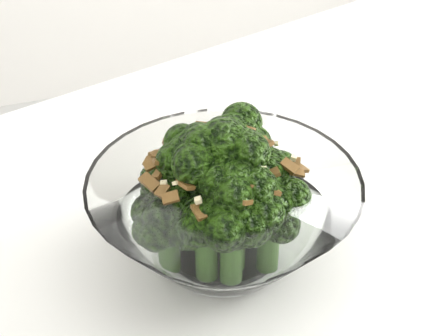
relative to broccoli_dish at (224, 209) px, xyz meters
name	(u,v)px	position (x,y,z in m)	size (l,w,h in m)	color
broccoli_dish	(224,209)	(0.00, 0.00, 0.00)	(0.20, 0.20, 0.12)	white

